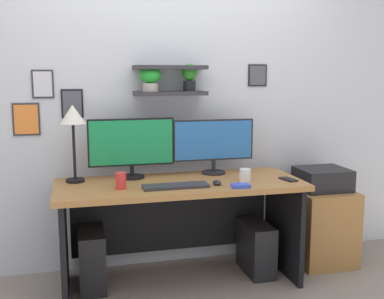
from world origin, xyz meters
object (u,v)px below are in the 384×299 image
Objects in this scene: scissors_tray at (241,186)px; keyboard at (176,186)px; desk at (178,208)px; drawer_cabinet at (320,225)px; computer_tower_right at (256,247)px; water_cup at (121,181)px; computer_mouse at (217,183)px; monitor_right at (214,143)px; computer_tower_left at (92,259)px; monitor_left at (131,145)px; desk_lamp at (73,120)px; printer at (322,179)px; coffee_mug at (245,175)px; cell_phone at (288,179)px.

keyboard is at bearing 165.85° from scissors_tray.
keyboard is (-0.06, -0.21, 0.22)m from desk.
keyboard is at bearing -167.68° from drawer_cabinet.
computer_tower_right is (0.67, 0.19, -0.57)m from keyboard.
water_cup is at bearing -159.56° from desk.
monitor_right is at bearing 77.16° from computer_mouse.
computer_tower_left is at bearing 136.88° from water_cup.
water_cup is at bearing 175.82° from computer_mouse.
computer_tower_right is (0.91, -0.18, -0.80)m from monitor_left.
computer_mouse reaches higher than scissors_tray.
scissors_tray reaches higher than computer_tower_right.
monitor_right reaches higher than computer_tower_right.
desk is at bearing -10.11° from desk_lamp.
monitor_right reaches higher than scissors_tray.
water_cup reaches higher than scissors_tray.
computer_tower_right is (0.24, 0.30, -0.57)m from scissors_tray.
printer is at bearing 7.64° from computer_tower_right.
monitor_left is (-0.31, 0.16, 0.45)m from desk.
monitor_right reaches higher than keyboard.
computer_tower_left is at bearing 177.27° from desk.
desk_lamp is 4.93× the size of water_cup.
drawer_cabinet is (0.87, -0.10, -0.69)m from monitor_right.
computer_mouse reaches higher than drawer_cabinet.
coffee_mug reaches higher than computer_tower_left.
keyboard is at bearing -8.33° from water_cup.
scissors_tray is at bearing -14.15° from keyboard.
computer_tower_right is at bearing -6.19° from desk_lamp.
desk_lamp is 3.87× the size of cell_phone.
monitor_right is 1.42× the size of keyboard.
scissors_tray is 0.30× the size of computer_tower_right.
computer_mouse reaches higher than desk.
computer_mouse is at bearing -167.65° from coffee_mug.
keyboard is 0.85m from desk_lamp.
desk is 14.41× the size of scissors_tray.
desk is at bearing -176.96° from printer.
computer_mouse is at bearing -153.12° from computer_tower_right.
computer_tower_left is (-1.81, -0.03, -0.47)m from printer.
computer_mouse is 0.15× the size of drawer_cabinet.
scissors_tray is at bearing -84.40° from monitor_right.
computer_tower_right is at bearing 26.88° from computer_mouse.
monitor_left is 0.85m from scissors_tray.
desk_lamp is at bearing 157.50° from scissors_tray.
cell_phone is 0.61m from computer_tower_right.
monitor_right is 1.04m from desk_lamp.
desk_lamp is 1.36× the size of computer_tower_right.
coffee_mug is at bearing 5.93° from keyboard.
coffee_mug is 0.15× the size of drawer_cabinet.
computer_mouse is at bearing -164.36° from printer.
computer_tower_right is at bearing -2.11° from computer_tower_left.
coffee_mug reaches higher than desk.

